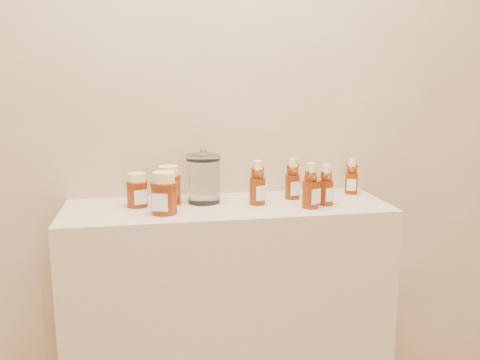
{
  "coord_description": "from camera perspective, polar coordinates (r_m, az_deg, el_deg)",
  "views": [
    {
      "loc": [
        -0.28,
        -0.25,
        1.36
      ],
      "look_at": [
        0.04,
        1.52,
        1.0
      ],
      "focal_mm": 38.0,
      "sensor_mm": 36.0,
      "label": 1
    }
  ],
  "objects": [
    {
      "name": "honey_jar_left",
      "position": [
        1.89,
        -11.48,
        -1.1
      ],
      "size": [
        0.1,
        0.1,
        0.12
      ],
      "primitive_type": null,
      "rotation": [
        0.0,
        0.0,
        0.33
      ],
      "color": "#601F07",
      "rests_on": "display_table"
    },
    {
      "name": "bear_bottle_back_right",
      "position": [
        2.11,
        12.43,
        0.64
      ],
      "size": [
        0.07,
        0.07,
        0.16
      ],
      "primitive_type": null,
      "rotation": [
        0.0,
        0.0,
        -0.37
      ],
      "color": "#601F07",
      "rests_on": "display_table"
    },
    {
      "name": "bear_bottle_front_left",
      "position": [
        1.85,
        7.94,
        -0.31
      ],
      "size": [
        0.08,
        0.08,
        0.19
      ],
      "primitive_type": null,
      "rotation": [
        0.0,
        0.0,
        0.43
      ],
      "color": "#601F07",
      "rests_on": "display_table"
    },
    {
      "name": "bear_bottle_back_mid",
      "position": [
        1.98,
        5.93,
        0.43
      ],
      "size": [
        0.07,
        0.07,
        0.18
      ],
      "primitive_type": null,
      "rotation": [
        0.0,
        0.0,
        0.16
      ],
      "color": "#601F07",
      "rests_on": "display_table"
    },
    {
      "name": "wall_back",
      "position": [
        2.02,
        -2.36,
        11.01
      ],
      "size": [
        3.5,
        0.02,
        2.7
      ],
      "primitive_type": "cube",
      "color": "tan",
      "rests_on": "ground"
    },
    {
      "name": "glass_canister",
      "position": [
        1.91,
        -4.11,
        0.37
      ],
      "size": [
        0.16,
        0.16,
        0.2
      ],
      "primitive_type": null,
      "rotation": [
        0.0,
        0.0,
        0.3
      ],
      "color": "white",
      "rests_on": "display_table"
    },
    {
      "name": "bear_bottle_back_left",
      "position": [
        1.88,
        1.97,
        0.04
      ],
      "size": [
        0.08,
        0.08,
        0.19
      ],
      "primitive_type": null,
      "rotation": [
        0.0,
        0.0,
        0.28
      ],
      "color": "#601F07",
      "rests_on": "display_table"
    },
    {
      "name": "display_table",
      "position": [
        2.04,
        -1.34,
        -15.18
      ],
      "size": [
        1.2,
        0.4,
        0.9
      ],
      "primitive_type": "cube",
      "color": "#C5AF90",
      "rests_on": "ground"
    },
    {
      "name": "bear_bottle_front_right",
      "position": [
        1.9,
        9.64,
        -0.25
      ],
      "size": [
        0.07,
        0.07,
        0.17
      ],
      "primitive_type": null,
      "rotation": [
        0.0,
        0.0,
        0.27
      ],
      "color": "#601F07",
      "rests_on": "display_table"
    },
    {
      "name": "honey_jar_back",
      "position": [
        1.91,
        -8.0,
        -0.57
      ],
      "size": [
        0.1,
        0.1,
        0.14
      ],
      "primitive_type": null,
      "rotation": [
        0.0,
        0.0,
        -0.05
      ],
      "color": "#601F07",
      "rests_on": "display_table"
    },
    {
      "name": "honey_jar_front",
      "position": [
        1.77,
        -8.53,
        -1.44
      ],
      "size": [
        0.12,
        0.12,
        0.15
      ],
      "primitive_type": null,
      "rotation": [
        0.0,
        0.0,
        -0.36
      ],
      "color": "#601F07",
      "rests_on": "display_table"
    }
  ]
}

